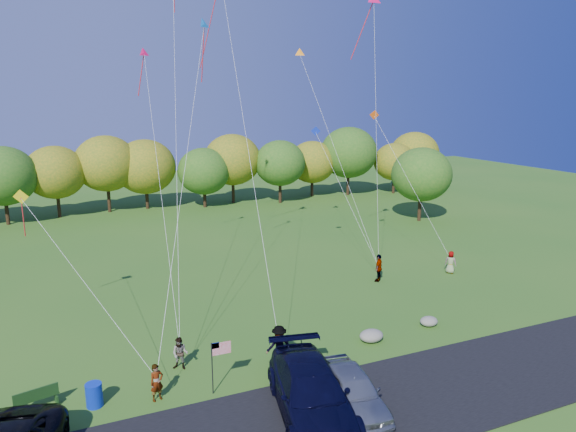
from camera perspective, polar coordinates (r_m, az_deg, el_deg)
name	(u,v)px	position (r m, az deg, el deg)	size (l,w,h in m)	color
ground	(288,370)	(24.37, -0.05, -16.75)	(140.00, 140.00, 0.00)	#2E611B
asphalt_lane	(328,418)	(21.29, 4.50, -21.51)	(44.00, 6.00, 0.06)	black
treeline	(176,167)	(56.99, -12.34, 5.30)	(76.14, 28.09, 8.57)	#322212
minivan_navy	(311,392)	(20.90, 2.60, -18.99)	(2.67, 6.57, 1.91)	black
minivan_silver	(352,390)	(21.46, 7.12, -18.65)	(1.89, 4.69, 1.60)	gray
flyer_a	(157,382)	(22.57, -14.38, -17.48)	(0.58, 0.38, 1.58)	#4C4C59
flyer_b	(180,354)	(24.60, -11.90, -14.73)	(0.74, 0.58, 1.53)	#4C4C59
flyer_c	(279,345)	(24.44, -0.99, -14.15)	(1.22, 0.70, 1.90)	#4C4C59
flyer_d	(379,268)	(35.32, 10.05, -5.69)	(1.11, 0.46, 1.90)	#4C4C59
flyer_e	(451,262)	(38.21, 17.62, -4.92)	(0.78, 0.51, 1.60)	#4C4C59
park_bench	(37,398)	(23.74, -26.15, -17.68)	(1.64, 0.64, 0.92)	#173714
trash_barrel	(94,395)	(23.06, -20.74, -18.10)	(0.65, 0.65, 0.98)	#0B29B0
flag_assembly	(218,355)	(22.17, -7.83, -15.06)	(0.85, 0.55, 2.29)	black
boulder_near	(371,336)	(27.08, 9.25, -13.00)	(1.26, 0.99, 0.63)	gray
boulder_far	(429,321)	(29.47, 15.38, -11.22)	(1.00, 0.83, 0.52)	gray
kites_aloft	(247,12)	(35.56, -4.55, 21.66)	(24.00, 9.25, 16.27)	#FC1C84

